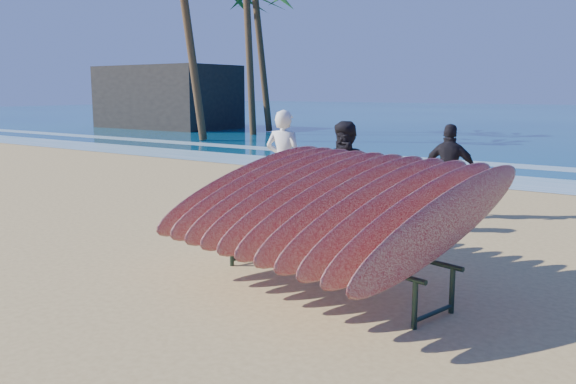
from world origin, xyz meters
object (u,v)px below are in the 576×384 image
Objects in this scene: surfboard_rack at (329,204)px; person_white at (284,162)px; building at (167,97)px; person_dark_b at (450,171)px; person_dark_a at (347,177)px; palm_mid at (262,1)px.

person_white reaches higher than surfboard_rack.
person_white is 0.23× the size of building.
person_white reaches higher than person_dark_b.
person_dark_b is (-0.34, 4.74, -0.15)m from surfboard_rack.
surfboard_rack is 2.05× the size of person_dark_a.
palm_mid reaches higher than building.
building is at bearing -44.30° from person_dark_b.
person_white is 1.85m from person_dark_a.
palm_mid is at bearing -54.61° from person_dark_b.
person_dark_a is at bearing -48.80° from palm_mid.
palm_mid reaches higher than person_dark_a.
person_white is 3.07m from person_dark_b.
surfboard_rack is 27.95m from palm_mid.
person_dark_a is (-1.31, 2.68, -0.10)m from surfboard_rack.
person_dark_b is 24.38m from palm_mid.
palm_mid reaches higher than surfboard_rack.
palm_mid is at bearing -63.60° from person_white.
person_dark_b is at bearing 46.21° from person_dark_a.
surfboard_rack is 0.47× the size of palm_mid.
person_white is (-3.05, 3.30, -0.03)m from surfboard_rack.
palm_mid is (7.31, 0.23, 5.18)m from building.
person_dark_a is at bearing 128.20° from surfboard_rack.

